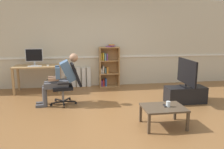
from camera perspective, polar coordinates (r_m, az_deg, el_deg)
ground_plane at (r=4.70m, az=-0.21°, el=-10.49°), size 18.00×18.00×0.00m
back_wall at (r=7.01m, az=-3.53°, el=8.04°), size 12.00×0.13×2.70m
computer_desk at (r=6.65m, az=-18.62°, el=1.22°), size 1.28×0.62×0.76m
imac_monitor at (r=6.69m, az=-19.33°, el=4.54°), size 0.48×0.14×0.48m
keyboard at (r=6.51m, az=-19.18°, el=2.02°), size 0.37×0.12×0.02m
computer_mouse at (r=6.47m, az=-16.13°, el=2.21°), size 0.06×0.10×0.03m
bookshelf at (r=6.91m, az=-1.03°, el=1.95°), size 0.61×0.29×1.31m
radiator at (r=7.00m, az=-9.20°, el=-0.69°), size 0.91×0.08×0.61m
office_chair at (r=5.39m, az=-11.05°, el=-1.96°), size 0.77×0.63×0.98m
person_seated at (r=5.36m, az=-12.90°, el=-0.78°), size 1.02×0.42×1.21m
tv_stand at (r=5.74m, az=18.26°, el=-4.92°), size 0.96×0.42×0.40m
tv_screen at (r=5.61m, az=18.62°, el=0.48°), size 0.21×0.98×0.67m
coffee_table at (r=4.21m, az=13.04°, el=-8.64°), size 0.76×0.58×0.38m
drinking_glass at (r=4.20m, az=14.22°, el=-7.34°), size 0.08×0.08×0.10m
spare_remote at (r=4.23m, az=13.36°, el=-7.75°), size 0.05×0.15×0.02m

